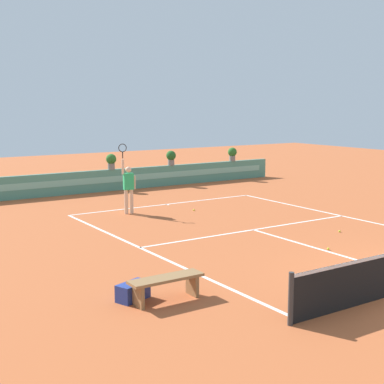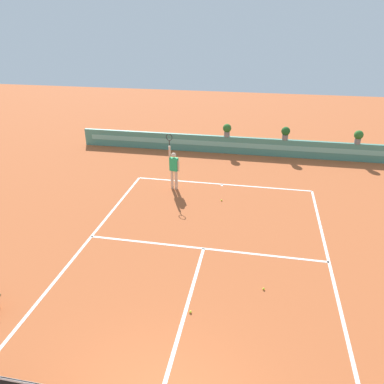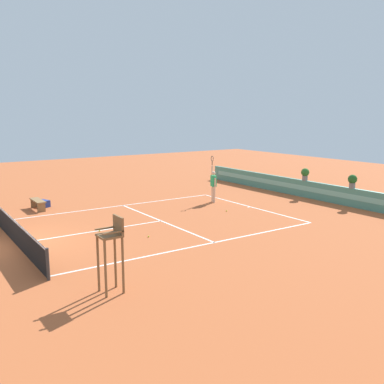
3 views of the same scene
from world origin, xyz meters
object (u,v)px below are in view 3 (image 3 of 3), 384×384
potted_plant_right (352,180)px  tennis_ball_mid_court (99,231)px  tennis_player (213,184)px  tennis_ball_by_sideline (227,211)px  umpire_chair (112,245)px  bench_courtside (38,202)px  gear_bag (44,203)px  potted_plant_centre (305,173)px  tennis_ball_near_baseline (149,236)px

potted_plant_right → tennis_ball_mid_court: bearing=-102.1°
tennis_ball_mid_court → potted_plant_right: 13.43m
tennis_player → tennis_ball_by_sideline: 2.66m
umpire_chair → bench_courtside: umpire_chair is taller
gear_bag → potted_plant_centre: size_ratio=0.97×
tennis_player → potted_plant_right: (5.07, 5.38, 0.36)m
bench_courtside → tennis_ball_mid_court: (5.80, 1.00, -0.34)m
tennis_player → potted_plant_centre: tennis_player is taller
gear_bag → potted_plant_centre: 14.90m
tennis_ball_mid_court → gear_bag: bearing=-174.9°
bench_courtside → potted_plant_centre: 15.09m
tennis_ball_by_sideline → potted_plant_right: potted_plant_right is taller
gear_bag → tennis_ball_near_baseline: (8.24, 1.88, -0.15)m
bench_courtside → potted_plant_centre: size_ratio=2.21×
tennis_ball_mid_court → potted_plant_centre: (-0.44, 13.06, 1.38)m
tennis_player → tennis_ball_near_baseline: 7.68m
bench_courtside → potted_plant_centre: bearing=69.1°
bench_courtside → tennis_ball_mid_court: size_ratio=23.53×
tennis_player → tennis_ball_by_sideline: tennis_player is taller
bench_courtside → gear_bag: 0.72m
bench_courtside → tennis_player: size_ratio=0.62×
bench_courtside → tennis_ball_near_baseline: bearing=16.7°
tennis_ball_near_baseline → potted_plant_centre: bearing=101.3°
gear_bag → potted_plant_right: bearing=56.2°
umpire_chair → potted_plant_centre: umpire_chair is taller
tennis_ball_by_sideline → gear_bag: bearing=-130.8°
tennis_player → potted_plant_right: 7.41m
tennis_ball_near_baseline → tennis_ball_by_sideline: size_ratio=1.00×
tennis_player → umpire_chair: bearing=-49.3°
tennis_ball_by_sideline → potted_plant_centre: bearing=94.3°
gear_bag → tennis_ball_mid_court: size_ratio=10.29×
tennis_ball_near_baseline → tennis_ball_by_sideline: bearing=108.9°
tennis_player → potted_plant_right: tennis_player is taller
umpire_chair → tennis_ball_near_baseline: bearing=141.3°
bench_courtside → tennis_ball_near_baseline: (7.71, 2.31, -0.34)m
umpire_chair → bench_courtside: bearing=174.9°
bench_courtside → tennis_ball_by_sideline: bearing=53.2°
potted_plant_centre → potted_plant_right: bearing=0.0°
tennis_ball_near_baseline → tennis_ball_by_sideline: 5.80m
gear_bag → tennis_ball_mid_court: bearing=5.1°
umpire_chair → potted_plant_right: (-3.31, 15.13, 0.07)m
tennis_ball_near_baseline → potted_plant_centre: size_ratio=0.09×
tennis_player → potted_plant_centre: size_ratio=3.57×
tennis_ball_near_baseline → potted_plant_right: bearing=85.6°
tennis_ball_mid_court → potted_plant_right: bearing=77.9°
bench_courtside → tennis_player: 9.40m
bench_courtside → potted_plant_right: potted_plant_right is taller
tennis_ball_by_sideline → potted_plant_right: size_ratio=0.09×
bench_courtside → tennis_ball_by_sideline: bench_courtside is taller
tennis_ball_near_baseline → tennis_ball_mid_court: size_ratio=1.00×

